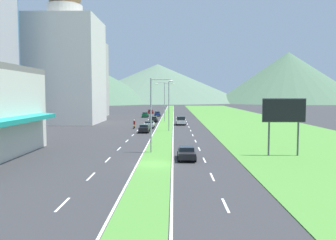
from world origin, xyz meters
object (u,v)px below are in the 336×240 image
(car_6, at_px, (187,153))
(motorcycle_rider, at_px, (134,125))
(street_lamp_near, at_px, (153,110))
(car_3, at_px, (154,119))
(street_lamp_far, at_px, (166,100))
(car_0, at_px, (144,128))
(street_lamp_mid, at_px, (167,103))
(car_4, at_px, (151,111))
(car_5, at_px, (145,115))
(car_1, at_px, (158,114))
(billboard_roadside, at_px, (284,113))
(car_2, at_px, (150,124))
(pickup_truck_0, at_px, (181,121))

(car_6, height_order, motorcycle_rider, motorcycle_rider)
(street_lamp_near, bearing_deg, car_3, 93.35)
(street_lamp_far, distance_m, car_0, 26.78)
(street_lamp_far, bearing_deg, street_lamp_mid, -87.83)
(car_0, bearing_deg, street_lamp_far, -7.12)
(street_lamp_mid, relative_size, car_4, 2.27)
(street_lamp_near, distance_m, car_4, 85.80)
(car_5, bearing_deg, street_lamp_mid, -169.45)
(car_5, distance_m, car_6, 69.24)
(car_1, bearing_deg, car_4, 11.37)
(car_5, relative_size, car_6, 1.00)
(car_6, relative_size, motorcycle_rider, 2.17)
(billboard_roadside, xyz_separation_m, car_0, (-17.64, 24.14, -4.06))
(street_lamp_mid, bearing_deg, street_lamp_near, -92.80)
(car_1, distance_m, motorcycle_rider, 39.55)
(street_lamp_mid, distance_m, car_3, 22.32)
(street_lamp_mid, bearing_deg, motorcycle_rider, 142.53)
(car_0, xyz_separation_m, car_5, (-3.32, 42.27, 0.03))
(car_5, bearing_deg, street_lamp_far, -157.80)
(car_3, xyz_separation_m, car_4, (-3.45, 39.82, -0.00))
(car_5, bearing_deg, car_1, -38.74)
(billboard_roadside, relative_size, car_1, 1.54)
(street_lamp_mid, xyz_separation_m, motorcycle_rider, (-6.83, 5.23, -4.56))
(car_1, distance_m, car_3, 23.18)
(car_3, relative_size, car_6, 1.06)
(car_2, distance_m, car_6, 35.45)
(car_1, relative_size, motorcycle_rider, 2.10)
(street_lamp_near, distance_m, car_1, 69.01)
(street_lamp_mid, xyz_separation_m, car_5, (-7.50, 40.27, -4.51))
(street_lamp_near, height_order, billboard_roadside, street_lamp_near)
(car_5, xyz_separation_m, motorcycle_rider, (0.67, -35.03, -0.04))
(car_1, xyz_separation_m, car_4, (-3.35, 16.65, -0.05))
(car_0, bearing_deg, billboard_roadside, -143.84)
(street_lamp_near, xyz_separation_m, car_0, (-3.00, 22.14, -4.30))
(car_0, xyz_separation_m, car_4, (-3.13, 63.33, -0.01))
(street_lamp_near, bearing_deg, car_1, 92.31)
(car_3, bearing_deg, pickup_truck_0, -139.68)
(car_5, bearing_deg, car_4, -0.52)
(billboard_roadside, relative_size, car_0, 1.43)
(street_lamp_near, distance_m, car_5, 64.86)
(car_2, xyz_separation_m, motorcycle_rider, (-2.99, -1.40, 0.01))
(car_5, bearing_deg, car_2, -173.78)
(car_0, distance_m, car_3, 23.51)
(car_2, bearing_deg, car_5, 6.22)
(street_lamp_mid, height_order, billboard_roadside, street_lamp_mid)
(street_lamp_far, distance_m, car_3, 6.25)
(car_2, xyz_separation_m, car_5, (-3.67, 33.63, 0.05))
(street_lamp_near, relative_size, car_3, 1.92)
(street_lamp_far, height_order, car_6, street_lamp_far)
(billboard_roadside, xyz_separation_m, car_2, (-17.29, 32.78, -4.08))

